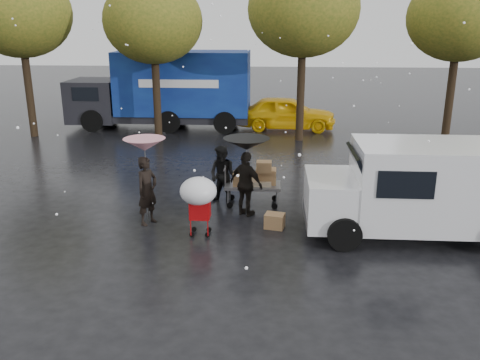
# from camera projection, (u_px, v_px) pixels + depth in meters

# --- Properties ---
(ground) EXTENTS (90.00, 90.00, 0.00)m
(ground) POSITION_uv_depth(u_px,v_px,m) (212.00, 233.00, 12.07)
(ground) COLOR black
(ground) RESTS_ON ground
(person_pink) EXTENTS (0.67, 0.75, 1.71)m
(person_pink) POSITION_uv_depth(u_px,v_px,m) (147.00, 191.00, 12.40)
(person_pink) COLOR black
(person_pink) RESTS_ON ground
(person_middle) EXTENTS (0.98, 0.90, 1.61)m
(person_middle) POSITION_uv_depth(u_px,v_px,m) (223.00, 175.00, 13.80)
(person_middle) COLOR black
(person_middle) RESTS_ON ground
(person_black) EXTENTS (1.05, 0.90, 1.69)m
(person_black) POSITION_uv_depth(u_px,v_px,m) (246.00, 184.00, 12.94)
(person_black) COLOR black
(person_black) RESTS_ON ground
(umbrella_pink) EXTENTS (1.00, 1.00, 2.17)m
(umbrella_pink) POSITION_uv_depth(u_px,v_px,m) (145.00, 145.00, 12.05)
(umbrella_pink) COLOR #4C4C4C
(umbrella_pink) RESTS_ON ground
(umbrella_black) EXTENTS (1.16, 1.16, 2.04)m
(umbrella_black) POSITION_uv_depth(u_px,v_px,m) (246.00, 144.00, 12.63)
(umbrella_black) COLOR #4C4C4C
(umbrella_black) RESTS_ON ground
(vendor_cart) EXTENTS (1.52, 0.80, 1.27)m
(vendor_cart) POSITION_uv_depth(u_px,v_px,m) (256.00, 179.00, 13.72)
(vendor_cart) COLOR slate
(vendor_cart) RESTS_ON ground
(shopping_cart) EXTENTS (0.84, 0.84, 1.46)m
(shopping_cart) POSITION_uv_depth(u_px,v_px,m) (199.00, 194.00, 11.53)
(shopping_cart) COLOR #B80A0D
(shopping_cart) RESTS_ON ground
(white_van) EXTENTS (4.91, 2.18, 2.20)m
(white_van) POSITION_uv_depth(u_px,v_px,m) (421.00, 188.00, 11.64)
(white_van) COLOR white
(white_van) RESTS_ON ground
(blue_truck) EXTENTS (8.30, 2.60, 3.50)m
(blue_truck) POSITION_uv_depth(u_px,v_px,m) (166.00, 90.00, 23.35)
(blue_truck) COLOR navy
(blue_truck) RESTS_ON ground
(box_ground_near) EXTENTS (0.44, 0.35, 0.39)m
(box_ground_near) POSITION_uv_depth(u_px,v_px,m) (317.00, 209.00, 13.03)
(box_ground_near) COLOR #9B7943
(box_ground_near) RESTS_ON ground
(box_ground_far) EXTENTS (0.53, 0.45, 0.36)m
(box_ground_far) POSITION_uv_depth(u_px,v_px,m) (275.00, 221.00, 12.33)
(box_ground_far) COLOR #9B7943
(box_ground_far) RESTS_ON ground
(yellow_taxi) EXTENTS (4.56, 2.00, 1.53)m
(yellow_taxi) POSITION_uv_depth(u_px,v_px,m) (286.00, 113.00, 23.30)
(yellow_taxi) COLOR yellow
(yellow_taxi) RESTS_ON ground
(tree_row) EXTENTS (21.60, 4.40, 7.12)m
(tree_row) POSITION_uv_depth(u_px,v_px,m) (228.00, 15.00, 20.10)
(tree_row) COLOR black
(tree_row) RESTS_ON ground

